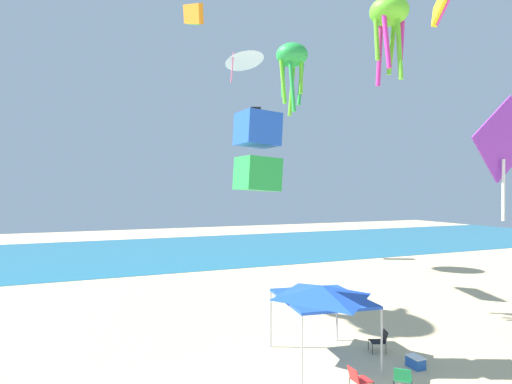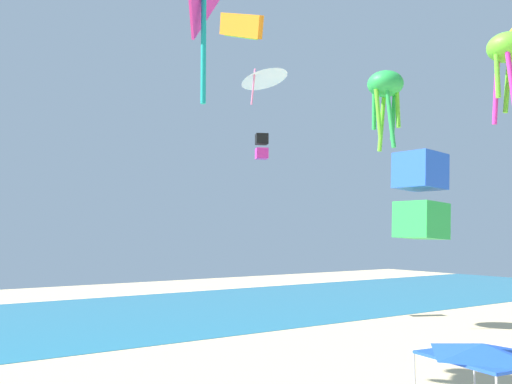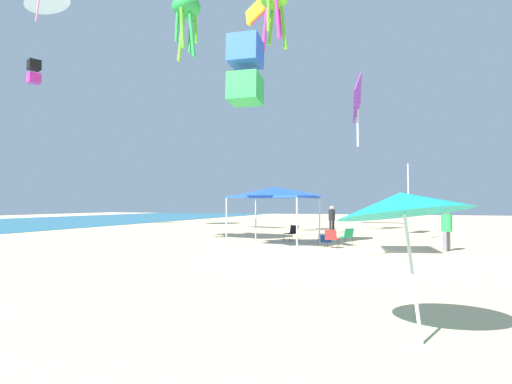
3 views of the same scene
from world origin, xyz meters
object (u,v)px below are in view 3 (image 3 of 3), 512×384
object	(u,v)px
kite_box_black	(34,72)
kite_parafoil_yellow	(267,0)
folding_chair_right_of_tent	(292,232)
folding_chair_near_cooler	(331,237)
person_far_stroller	(447,226)
person_watching_sky	(332,217)
kite_octopus_green	(186,10)
folding_chair_facing_ocean	(346,236)
banner_flag	(408,194)
beach_umbrella	(402,204)
canopy_tent	(274,193)
cooler_box	(325,238)
kite_diamond_purple	(358,100)
kite_box_blue	(245,70)
kite_octopus_lime	(274,1)

from	to	relation	value
kite_box_black	kite_parafoil_yellow	xyz separation A→B (m)	(3.02, -19.19, 4.13)
folding_chair_right_of_tent	kite_parafoil_yellow	distance (m)	18.51
folding_chair_near_cooler	person_far_stroller	bearing A→B (deg)	-172.67
person_watching_sky	kite_octopus_green	bearing A→B (deg)	-15.11
folding_chair_facing_ocean	folding_chair_right_of_tent	bearing A→B (deg)	-73.98
banner_flag	folding_chair_near_cooler	bearing A→B (deg)	147.16
banner_flag	kite_box_black	distance (m)	30.62
person_far_stroller	kite_octopus_green	bearing A→B (deg)	-70.04
beach_umbrella	banner_flag	distance (m)	16.57
beach_umbrella	kite_octopus_green	xyz separation A→B (m)	(13.74, 11.31, 10.81)
canopy_tent	folding_chair_right_of_tent	size ratio (longest dim) A/B	4.75
folding_chair_near_cooler	kite_octopus_green	bearing A→B (deg)	-13.19
cooler_box	kite_diamond_purple	size ratio (longest dim) A/B	0.15
kite_box_black	banner_flag	bearing A→B (deg)	20.45
canopy_tent	kite_parafoil_yellow	world-z (taller)	kite_parafoil_yellow
kite_box_black	kite_box_blue	distance (m)	24.71
kite_box_blue	folding_chair_near_cooler	bearing A→B (deg)	26.37
canopy_tent	folding_chair_facing_ocean	xyz separation A→B (m)	(0.91, -3.19, -1.97)
kite_octopus_green	kite_octopus_lime	world-z (taller)	kite_octopus_lime
kite_octopus_lime	kite_diamond_purple	xyz separation A→B (m)	(1.04, -4.55, -5.89)
canopy_tent	kite_diamond_purple	size ratio (longest dim) A/B	0.92
beach_umbrella	kite_octopus_green	bearing A→B (deg)	39.46
folding_chair_near_cooler	banner_flag	size ratio (longest dim) A/B	0.20
kite_box_black	kite_octopus_lime	world-z (taller)	kite_octopus_lime
folding_chair_facing_ocean	banner_flag	distance (m)	4.95
folding_chair_right_of_tent	kite_octopus_green	bearing A→B (deg)	-151.74
canopy_tent	kite_parafoil_yellow	bearing A→B (deg)	19.76
folding_chair_facing_ocean	folding_chair_right_of_tent	size ratio (longest dim) A/B	1.00
folding_chair_facing_ocean	kite_box_blue	bearing A→B (deg)	-5.52
kite_octopus_green	kite_octopus_lime	bearing A→B (deg)	174.63
kite_octopus_green	person_far_stroller	bearing A→B (deg)	139.21
folding_chair_right_of_tent	cooler_box	bearing A→B (deg)	26.95
folding_chair_facing_ocean	banner_flag	size ratio (longest dim) A/B	0.20
folding_chair_facing_ocean	kite_box_blue	world-z (taller)	kite_box_blue
kite_octopus_green	canopy_tent	bearing A→B (deg)	129.17
folding_chair_right_of_tent	canopy_tent	bearing A→B (deg)	-73.79
person_watching_sky	kite_box_black	world-z (taller)	kite_box_black
kite_box_black	kite_parafoil_yellow	distance (m)	19.86
banner_flag	folding_chair_right_of_tent	bearing A→B (deg)	110.29
folding_chair_near_cooler	kite_box_blue	distance (m)	8.02
folding_chair_right_of_tent	person_far_stroller	size ratio (longest dim) A/B	0.46
cooler_box	kite_octopus_green	size ratio (longest dim) A/B	0.18
kite_box_blue	beach_umbrella	bearing A→B (deg)	-61.77
folding_chair_facing_ocean	kite_diamond_purple	size ratio (longest dim) A/B	0.19
folding_chair_near_cooler	folding_chair_facing_ocean	bearing A→B (deg)	-109.34
kite_parafoil_yellow	kite_octopus_lime	distance (m)	7.19
person_far_stroller	person_watching_sky	size ratio (longest dim) A/B	0.99
folding_chair_near_cooler	kite_diamond_purple	size ratio (longest dim) A/B	0.19
cooler_box	kite_diamond_purple	distance (m)	8.07
beach_umbrella	kite_parafoil_yellow	bearing A→B (deg)	22.80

